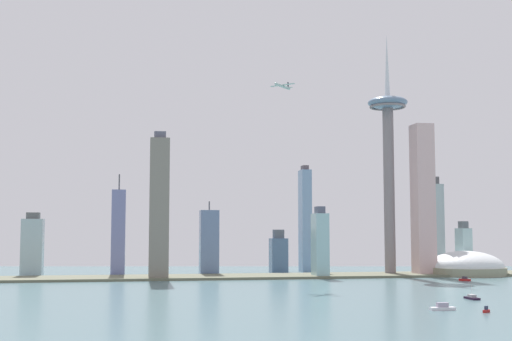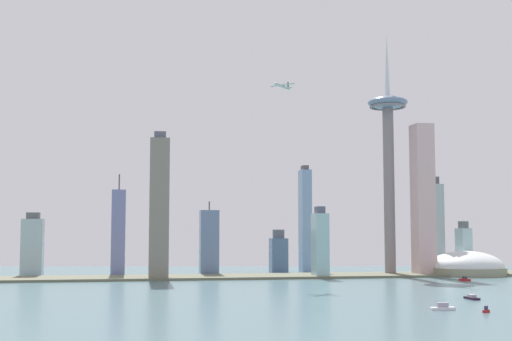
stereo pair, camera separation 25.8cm
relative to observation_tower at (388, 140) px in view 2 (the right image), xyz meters
The scene contains 18 objects.
waterfront_pier 236.76m from the observation_tower, behind, with size 713.45×70.31×2.69m, color #656650.
observation_tower is the anchor object (origin of this frame).
stadium_dome 176.17m from the observation_tower, 11.00° to the right, with size 92.47×92.47×38.30m.
skyscraper_0 157.14m from the observation_tower, 163.33° to the right, with size 14.83×25.12×79.27m.
skyscraper_1 130.77m from the observation_tower, 26.13° to the left, with size 21.86×17.04×119.79m.
skyscraper_2 81.86m from the observation_tower, 21.94° to the right, with size 21.86×24.13×177.76m.
skyscraper_3 193.94m from the observation_tower, 152.49° to the left, with size 20.30×22.15×53.44m.
skyscraper_4 149.51m from the observation_tower, 135.87° to the left, with size 12.46×23.69×135.65m.
skyscraper_5 166.00m from the observation_tower, ahead, with size 12.63×21.40×63.66m.
skyscraper_6 433.21m from the observation_tower, behind, with size 23.74×18.87×72.88m.
skyscraper_7 337.29m from the observation_tower, behind, with size 15.85×19.69×117.89m.
skyscraper_8 285.73m from the observation_tower, behind, with size 20.82×18.27×159.35m.
skyscraper_9 246.68m from the observation_tower, 169.95° to the left, with size 21.82×22.69×86.93m.
boat_0 399.15m from the observation_tower, 101.52° to the right, with size 6.34×5.13×4.22m.
boat_2 323.65m from the observation_tower, 98.47° to the right, with size 6.35×16.63×10.56m.
boat_3 389.32m from the observation_tower, 105.59° to the right, with size 17.07×4.96×5.08m.
boat_5 192.72m from the observation_tower, 66.54° to the right, with size 10.42×11.03×4.59m.
airplane 169.74m from the observation_tower, 152.67° to the right, with size 24.41×25.20×7.92m.
Camera 2 is at (-120.45, -257.39, 52.70)m, focal length 47.90 mm.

